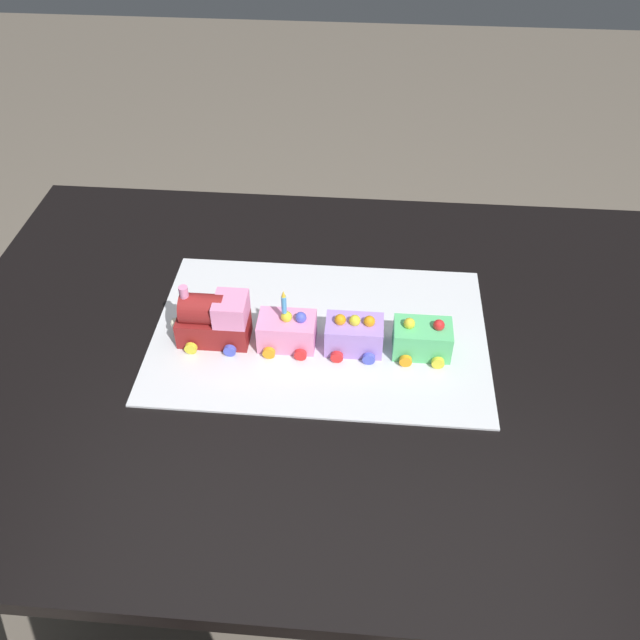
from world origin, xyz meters
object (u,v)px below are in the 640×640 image
object	(u,v)px
cake_car_caboose_bubblegum	(287,332)
birthday_candle	(284,304)
cake_locomotive	(213,320)
cake_car_hopper_lavender	(354,336)
dining_table	(328,387)
cake_car_flatbed_mint_green	(422,340)

from	to	relation	value
cake_car_caboose_bubblegum	birthday_candle	bearing A→B (deg)	180.00
cake_locomotive	cake_car_hopper_lavender	xyz separation A→B (m)	(0.25, -0.00, -0.02)
cake_locomotive	cake_car_hopper_lavender	bearing A→B (deg)	-0.00
dining_table	cake_car_caboose_bubblegum	xyz separation A→B (m)	(-0.07, -0.00, 0.14)
cake_car_caboose_bubblegum	cake_car_flatbed_mint_green	bearing A→B (deg)	0.00
cake_car_hopper_lavender	birthday_candle	bearing A→B (deg)	180.00
cake_locomotive	cake_car_hopper_lavender	size ratio (longest dim) A/B	1.40
cake_car_hopper_lavender	birthday_candle	distance (m)	0.14
dining_table	cake_car_flatbed_mint_green	xyz separation A→B (m)	(0.16, -0.00, 0.14)
cake_car_hopper_lavender	cake_car_flatbed_mint_green	bearing A→B (deg)	0.00
cake_car_caboose_bubblegum	cake_car_flatbed_mint_green	world-z (taller)	same
dining_table	cake_car_flatbed_mint_green	world-z (taller)	cake_car_flatbed_mint_green
cake_car_caboose_bubblegum	cake_car_flatbed_mint_green	xyz separation A→B (m)	(0.24, 0.00, 0.00)
birthday_candle	cake_car_flatbed_mint_green	bearing A→B (deg)	-0.00
dining_table	cake_car_flatbed_mint_green	distance (m)	0.21
dining_table	birthday_candle	world-z (taller)	birthday_candle
cake_car_caboose_bubblegum	cake_car_hopper_lavender	xyz separation A→B (m)	(0.12, 0.00, 0.00)
cake_car_caboose_bubblegum	cake_locomotive	bearing A→B (deg)	180.00
dining_table	birthday_candle	size ratio (longest dim) A/B	29.71
birthday_candle	cake_car_caboose_bubblegum	bearing A→B (deg)	-0.00
dining_table	cake_car_flatbed_mint_green	size ratio (longest dim) A/B	14.00
cake_car_hopper_lavender	cake_car_flatbed_mint_green	world-z (taller)	same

